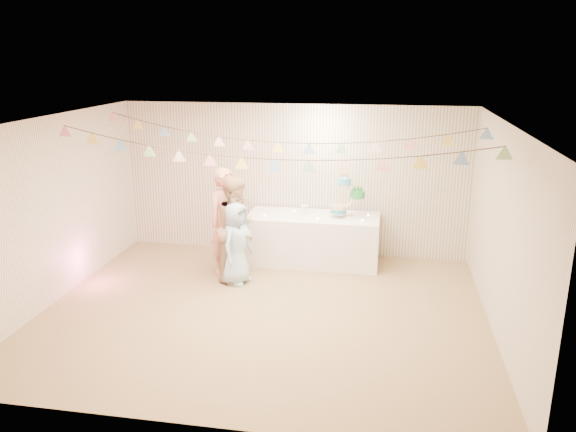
% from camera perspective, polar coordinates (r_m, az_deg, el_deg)
% --- Properties ---
extents(floor, '(6.00, 6.00, 0.00)m').
position_cam_1_polar(floor, '(7.82, -2.49, -9.69)').
color(floor, olive).
rests_on(floor, ground).
extents(ceiling, '(6.00, 6.00, 0.00)m').
position_cam_1_polar(ceiling, '(7.07, -2.75, 9.60)').
color(ceiling, white).
rests_on(ceiling, ground).
extents(back_wall, '(6.00, 6.00, 0.00)m').
position_cam_1_polar(back_wall, '(9.72, 0.57, 3.69)').
color(back_wall, silver).
rests_on(back_wall, ground).
extents(front_wall, '(6.00, 6.00, 0.00)m').
position_cam_1_polar(front_wall, '(5.08, -8.76, -8.60)').
color(front_wall, silver).
rests_on(front_wall, ground).
extents(left_wall, '(5.00, 5.00, 0.00)m').
position_cam_1_polar(left_wall, '(8.49, -22.80, 0.52)').
color(left_wall, silver).
rests_on(left_wall, ground).
extents(right_wall, '(5.00, 5.00, 0.00)m').
position_cam_1_polar(right_wall, '(7.32, 20.97, -1.67)').
color(right_wall, silver).
rests_on(right_wall, ground).
extents(table, '(2.18, 0.87, 0.82)m').
position_cam_1_polar(table, '(9.44, 2.56, -2.33)').
color(table, white).
rests_on(table, floor).
extents(cake_stand, '(0.61, 0.36, 0.68)m').
position_cam_1_polar(cake_stand, '(9.24, 6.04, 1.58)').
color(cake_stand, silver).
rests_on(cake_stand, table).
extents(cake_bottom, '(0.31, 0.31, 0.15)m').
position_cam_1_polar(cake_bottom, '(9.26, 5.04, 0.02)').
color(cake_bottom, teal).
rests_on(cake_bottom, cake_stand).
extents(cake_middle, '(0.27, 0.27, 0.22)m').
position_cam_1_polar(cake_middle, '(9.32, 7.18, 1.78)').
color(cake_middle, '#1C8239').
rests_on(cake_middle, cake_stand).
extents(cake_top_tier, '(0.25, 0.25, 0.19)m').
position_cam_1_polar(cake_top_tier, '(9.15, 5.70, 3.30)').
color(cake_top_tier, '#43B5D4').
rests_on(cake_top_tier, cake_stand).
extents(platter, '(0.34, 0.34, 0.02)m').
position_cam_1_polar(platter, '(9.35, -0.29, -0.24)').
color(platter, white).
rests_on(platter, table).
extents(posy, '(0.15, 0.15, 0.17)m').
position_cam_1_polar(posy, '(9.38, 1.68, 0.29)').
color(posy, white).
rests_on(posy, table).
extents(person_adult_a, '(0.71, 0.74, 1.72)m').
position_cam_1_polar(person_adult_a, '(8.90, -6.23, -0.55)').
color(person_adult_a, tan).
rests_on(person_adult_a, floor).
extents(person_adult_b, '(0.77, 0.90, 1.62)m').
position_cam_1_polar(person_adult_b, '(8.68, -5.15, -1.26)').
color(person_adult_b, tan).
rests_on(person_adult_b, floor).
extents(person_child, '(0.58, 0.72, 1.27)m').
position_cam_1_polar(person_child, '(8.55, -5.24, -2.79)').
color(person_child, '#9AC3DB').
rests_on(person_child, floor).
extents(bunting_back, '(5.60, 1.10, 0.40)m').
position_cam_1_polar(bunting_back, '(8.17, -1.03, 8.76)').
color(bunting_back, pink).
rests_on(bunting_back, ceiling).
extents(bunting_front, '(5.60, 0.90, 0.36)m').
position_cam_1_polar(bunting_front, '(6.92, -3.08, 7.10)').
color(bunting_front, '#72A5E5').
rests_on(bunting_front, ceiling).
extents(tealight_0, '(0.04, 0.04, 0.03)m').
position_cam_1_polar(tealight_0, '(9.30, -2.42, 0.12)').
color(tealight_0, '#FFD88C').
rests_on(tealight_0, table).
extents(tealight_1, '(0.04, 0.04, 0.03)m').
position_cam_1_polar(tealight_1, '(9.53, 0.65, 0.54)').
color(tealight_1, '#FFD88C').
rests_on(tealight_1, table).
extents(tealight_2, '(0.04, 0.04, 0.03)m').
position_cam_1_polar(tealight_2, '(9.09, 3.04, -0.27)').
color(tealight_2, '#FFD88C').
rests_on(tealight_2, table).
extents(tealight_3, '(0.04, 0.04, 0.03)m').
position_cam_1_polar(tealight_3, '(9.49, 4.86, 0.40)').
color(tealight_3, '#FFD88C').
rests_on(tealight_3, table).
extents(tealight_4, '(0.04, 0.04, 0.03)m').
position_cam_1_polar(tealight_4, '(9.08, 7.58, -0.42)').
color(tealight_4, '#FFD88C').
rests_on(tealight_4, table).
extents(tealight_5, '(0.04, 0.04, 0.03)m').
position_cam_1_polar(tealight_5, '(9.39, 8.16, 0.12)').
color(tealight_5, '#FFD88C').
rests_on(tealight_5, table).
extents(tealight_6, '(0.04, 0.04, 0.03)m').
position_cam_1_polar(tealight_6, '(9.47, 4.45, 0.38)').
color(tealight_6, '#FFD88C').
rests_on(tealight_6, table).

